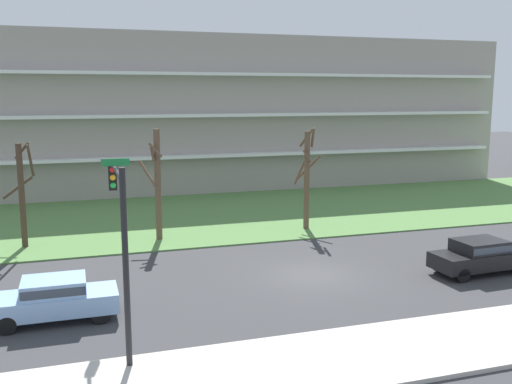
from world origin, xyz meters
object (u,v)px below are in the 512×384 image
object	(u,v)px
tree_left	(157,183)
sedan_blue_center_left	(55,297)
tree_center	(307,176)
tree_far_left	(22,192)
sedan_black_near_left	(479,255)
traffic_signal_mast	(120,222)

from	to	relation	value
tree_left	sedan_blue_center_left	world-z (taller)	tree_left
tree_center	tree_left	bearing A→B (deg)	-179.86
tree_center	sedan_blue_center_left	distance (m)	17.66
tree_far_left	tree_center	size ratio (longest dim) A/B	0.91
sedan_black_near_left	tree_far_left	bearing A→B (deg)	148.54
sedan_black_near_left	traffic_signal_mast	size ratio (longest dim) A/B	0.74
tree_left	sedan_black_near_left	distance (m)	16.84
tree_left	sedan_black_near_left	world-z (taller)	tree_left
tree_far_left	sedan_blue_center_left	world-z (taller)	tree_far_left
tree_far_left	sedan_black_near_left	size ratio (longest dim) A/B	1.25
tree_far_left	tree_left	world-z (taller)	tree_left
sedan_blue_center_left	traffic_signal_mast	distance (m)	4.91
sedan_black_near_left	sedan_blue_center_left	distance (m)	18.21
tree_left	sedan_black_near_left	bearing A→B (deg)	-38.57
tree_center	tree_far_left	bearing A→B (deg)	178.02
tree_far_left	traffic_signal_mast	size ratio (longest dim) A/B	0.93
tree_left	traffic_signal_mast	world-z (taller)	tree_left
tree_left	sedan_blue_center_left	bearing A→B (deg)	-116.50
tree_far_left	sedan_blue_center_left	distance (m)	11.31
tree_center	sedan_blue_center_left	xyz separation A→B (m)	(-14.06, -10.41, -2.38)
tree_center	sedan_black_near_left	world-z (taller)	tree_center
tree_center	traffic_signal_mast	size ratio (longest dim) A/B	1.02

